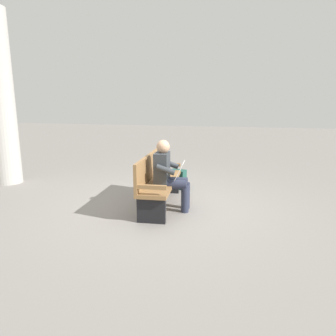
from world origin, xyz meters
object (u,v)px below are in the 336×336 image
at_px(person_seated, 169,173).
at_px(backpack, 178,179).
at_px(bench_near, 157,180).
at_px(support_pillar, 0,99).

distance_m(person_seated, backpack, 1.38).
distance_m(bench_near, person_seated, 0.33).
xyz_separation_m(bench_near, backpack, (-1.17, 0.09, -0.26)).
distance_m(bench_near, backpack, 1.20).
bearing_deg(bench_near, person_seated, 54.84).
relative_size(backpack, support_pillar, 0.11).
bearing_deg(support_pillar, bench_near, 80.85).
bearing_deg(person_seated, backpack, -179.56).
xyz_separation_m(bench_near, person_seated, (0.14, 0.25, 0.17)).
distance_m(bench_near, support_pillar, 4.02).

